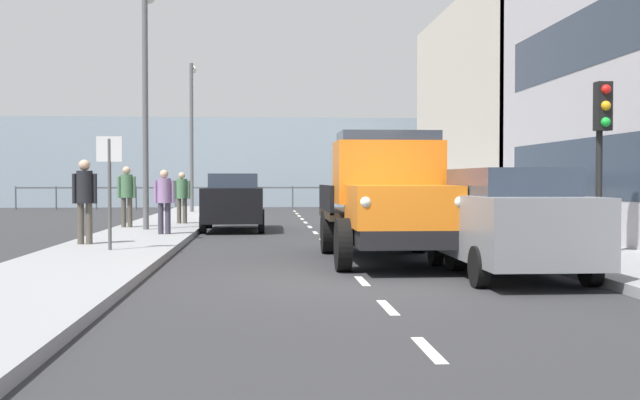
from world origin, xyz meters
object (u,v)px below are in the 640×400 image
pedestrian_near_railing (85,194)px  car_teal_kerbside_1 (427,207)px  truck_vintage_orange (388,199)px  lamp_post_far (192,123)px  car_silver_kerbside_2 (394,201)px  pedestrian_with_bag (182,193)px  lamp_post_promenade (146,86)px  car_grey_kerbside_near (506,220)px  traffic_light_near (602,130)px  pedestrian_couple_b (164,196)px  pedestrian_in_dark_coat (127,191)px  street_sign (109,173)px  car_black_oppositeside_0 (234,201)px

pedestrian_near_railing → car_teal_kerbside_1: bearing=-170.9°
truck_vintage_orange → car_teal_kerbside_1: truck_vintage_orange is taller
car_teal_kerbside_1 → lamp_post_far: 17.51m
car_silver_kerbside_2 → pedestrian_with_bag: pedestrian_with_bag is taller
lamp_post_promenade → pedestrian_near_railing: bearing=83.6°
car_grey_kerbside_near → traffic_light_near: traffic_light_near is taller
pedestrian_couple_b → pedestrian_in_dark_coat: bearing=-63.8°
pedestrian_couple_b → pedestrian_in_dark_coat: size_ratio=0.93×
pedestrian_in_dark_coat → street_sign: bearing=97.3°
car_grey_kerbside_near → traffic_light_near: bearing=-143.2°
car_grey_kerbside_near → pedestrian_with_bag: (6.48, -12.64, 0.21)m
pedestrian_near_railing → traffic_light_near: bearing=163.3°
car_teal_kerbside_1 → car_black_oppositeside_0: (4.78, -5.28, 0.00)m
pedestrian_with_bag → lamp_post_far: (0.52, -9.16, 2.87)m
pedestrian_near_railing → traffic_light_near: (-10.11, 3.04, 1.24)m
car_grey_kerbside_near → car_teal_kerbside_1: size_ratio=1.19×
pedestrian_couple_b → car_grey_kerbside_near: bearing=129.4°
car_silver_kerbside_2 → pedestrian_in_dark_coat: (7.88, 0.01, 0.30)m
car_silver_kerbside_2 → lamp_post_promenade: bearing=7.3°
car_grey_kerbside_near → car_black_oppositeside_0: same height
pedestrian_in_dark_coat → truck_vintage_orange: bearing=125.7°
car_grey_kerbside_near → car_black_oppositeside_0: 12.30m
car_silver_kerbside_2 → car_black_oppositeside_0: size_ratio=1.03×
car_black_oppositeside_0 → street_sign: 8.26m
car_black_oppositeside_0 → car_teal_kerbside_1: bearing=132.2°
traffic_light_near → street_sign: size_ratio=1.42×
truck_vintage_orange → car_silver_kerbside_2: (-1.59, -8.76, -0.28)m
truck_vintage_orange → pedestrian_couple_b: size_ratio=3.43×
truck_vintage_orange → pedestrian_with_bag: (4.89, -10.62, -0.08)m
lamp_post_far → car_teal_kerbside_1: bearing=113.9°
traffic_light_near → car_grey_kerbside_near: bearing=36.8°
truck_vintage_orange → lamp_post_promenade: bearing=-54.6°
truck_vintage_orange → traffic_light_near: size_ratio=1.76×
car_grey_kerbside_near → lamp_post_promenade: bearing=-54.0°
pedestrian_couple_b → pedestrian_in_dark_coat: pedestrian_in_dark_coat is taller
pedestrian_in_dark_coat → lamp_post_promenade: 3.19m
truck_vintage_orange → street_sign: 5.54m
truck_vintage_orange → car_grey_kerbside_near: size_ratio=1.24×
traffic_light_near → lamp_post_promenade: (9.55, -8.09, 1.70)m
pedestrian_in_dark_coat → lamp_post_far: size_ratio=0.28×
truck_vintage_orange → car_teal_kerbside_1: (-1.59, -4.03, -0.29)m
car_black_oppositeside_0 → traffic_light_near: traffic_light_near is taller
car_teal_kerbside_1 → lamp_post_far: (6.99, -15.76, 3.08)m
pedestrian_in_dark_coat → pedestrian_near_railing: bearing=91.4°
pedestrian_in_dark_coat → traffic_light_near: traffic_light_near is taller
pedestrian_near_railing → lamp_post_promenade: bearing=-96.4°
truck_vintage_orange → traffic_light_near: traffic_light_near is taller
lamp_post_promenade → traffic_light_near: bearing=139.7°
car_teal_kerbside_1 → traffic_light_near: traffic_light_near is taller
car_silver_kerbside_2 → car_black_oppositeside_0: (4.78, -0.55, -0.00)m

